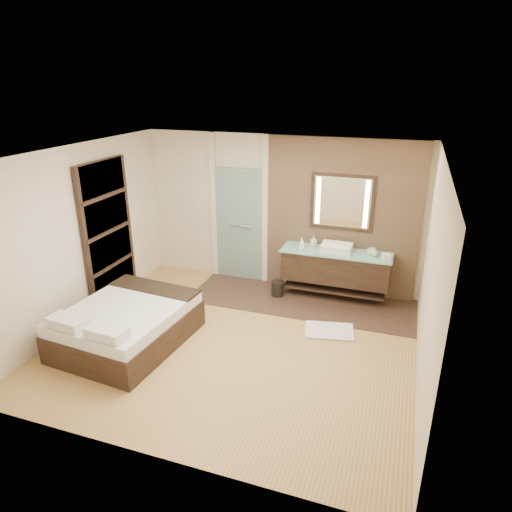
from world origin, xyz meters
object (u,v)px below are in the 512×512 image
at_px(mirror_unit, 342,202).
at_px(waste_bin, 278,289).
at_px(bed, 127,325).
at_px(vanity, 335,267).

relative_size(mirror_unit, waste_bin, 3.89).
relative_size(mirror_unit, bed, 0.54).
height_order(mirror_unit, waste_bin, mirror_unit).
relative_size(vanity, mirror_unit, 1.75).
bearing_deg(waste_bin, mirror_unit, 27.56).
relative_size(vanity, waste_bin, 6.78).
bearing_deg(waste_bin, vanity, 15.08).
xyz_separation_m(vanity, bed, (-2.56, -2.41, -0.29)).
distance_m(vanity, bed, 3.53).
distance_m(mirror_unit, waste_bin, 1.85).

